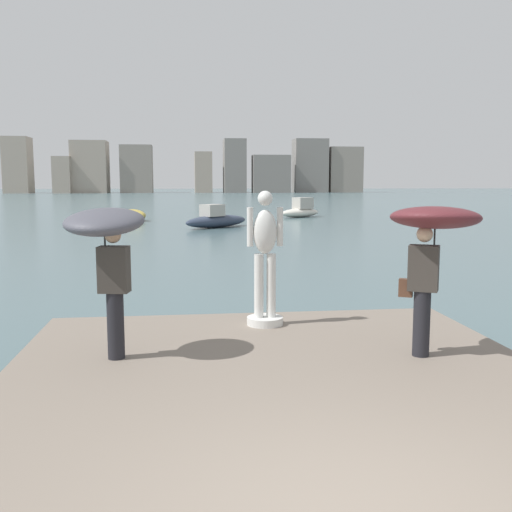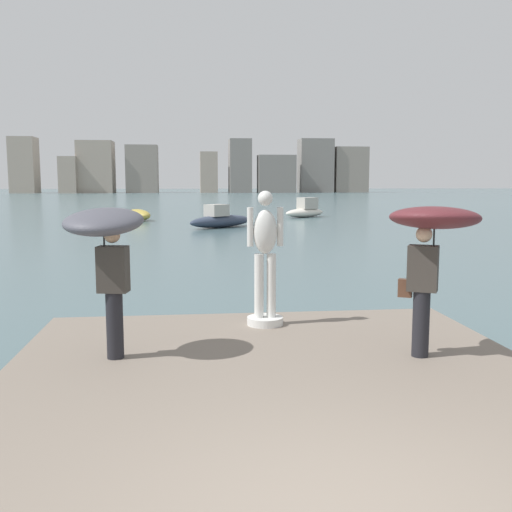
# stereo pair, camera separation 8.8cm
# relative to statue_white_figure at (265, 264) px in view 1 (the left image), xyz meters

# --- Properties ---
(ground_plane) EXTENTS (400.00, 400.00, 0.00)m
(ground_plane) POSITION_rel_statue_white_figure_xyz_m (-0.17, 34.35, -1.40)
(ground_plane) COLOR #4C666B
(pier) EXTENTS (6.71, 9.52, 0.40)m
(pier) POSITION_rel_statue_white_figure_xyz_m (-0.17, -3.89, -1.20)
(pier) COLOR slate
(pier) RESTS_ON ground
(statue_white_figure) EXTENTS (0.59, 0.59, 2.16)m
(statue_white_figure) POSITION_rel_statue_white_figure_xyz_m (0.00, 0.00, 0.00)
(statue_white_figure) COLOR silver
(statue_white_figure) RESTS_ON pier
(onlooker_left) EXTENTS (1.21, 1.23, 2.02)m
(onlooker_left) POSITION_rel_statue_white_figure_xyz_m (-2.27, -1.53, 0.57)
(onlooker_left) COLOR black
(onlooker_left) RESTS_ON pier
(onlooker_right) EXTENTS (1.57, 1.58, 2.03)m
(onlooker_right) POSITION_rel_statue_white_figure_xyz_m (1.92, -1.96, 0.63)
(onlooker_right) COLOR black
(onlooker_right) RESTS_ON pier
(boat_near) EXTENTS (4.45, 4.17, 1.39)m
(boat_near) POSITION_rel_statue_white_figure_xyz_m (0.58, 25.64, -0.93)
(boat_near) COLOR #2D384C
(boat_near) RESTS_ON ground
(boat_mid) EXTENTS (3.89, 3.21, 1.52)m
(boat_mid) POSITION_rel_statue_white_figure_xyz_m (7.63, 35.20, -0.86)
(boat_mid) COLOR silver
(boat_mid) RESTS_ON ground
(boat_far) EXTENTS (2.65, 3.66, 0.80)m
(boat_far) POSITION_rel_statue_white_figure_xyz_m (-4.89, 32.73, -1.00)
(boat_far) COLOR #B2993D
(boat_far) RESTS_ON ground
(distant_skyline) EXTENTS (90.26, 10.39, 13.85)m
(distant_skyline) POSITION_rel_statue_white_figure_xyz_m (0.11, 141.73, 4.73)
(distant_skyline) COLOR #A89989
(distant_skyline) RESTS_ON ground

